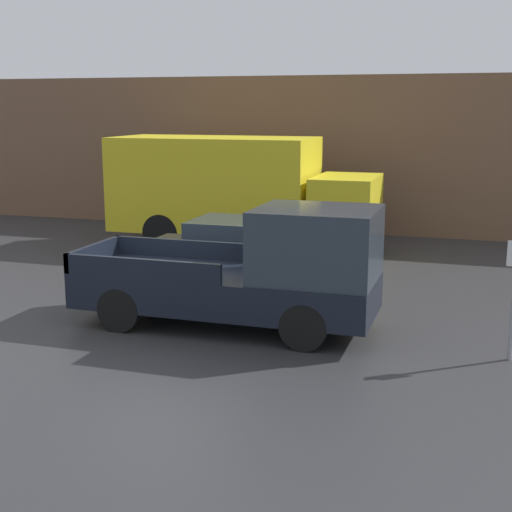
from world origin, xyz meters
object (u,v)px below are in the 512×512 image
(car, at_px, (244,253))
(newspaper_box, at_px, (319,215))
(delivery_truck, at_px, (234,188))
(pickup_truck, at_px, (256,273))

(car, bearing_deg, newspaper_box, 89.70)
(car, xyz_separation_m, delivery_truck, (-1.76, 4.33, 0.91))
(pickup_truck, height_order, delivery_truck, delivery_truck)
(pickup_truck, relative_size, newspaper_box, 4.77)
(pickup_truck, distance_m, delivery_truck, 7.67)
(newspaper_box, bearing_deg, pickup_truck, -83.74)
(pickup_truck, distance_m, newspaper_box, 10.13)
(car, bearing_deg, pickup_truck, -67.36)
(car, relative_size, newspaper_box, 3.92)
(pickup_truck, height_order, newspaper_box, pickup_truck)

